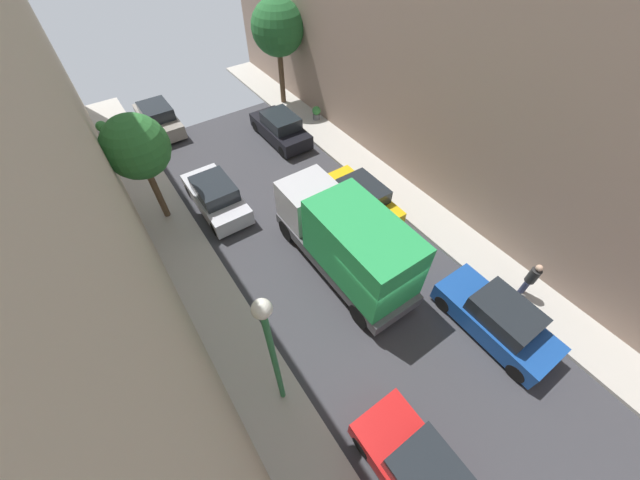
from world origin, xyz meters
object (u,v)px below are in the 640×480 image
Objects in this scene: delivery_truck at (347,240)px; pedestrian at (530,279)px; street_tree_1 at (278,28)px; potted_plant_2 at (316,113)px; potted_plant_0 at (102,128)px; parked_car_right_1 at (497,319)px; parked_car_right_3 at (281,128)px; lamp_post at (271,345)px; parked_car_left_2 at (216,196)px; street_tree_0 at (137,148)px; parked_car_left_3 at (158,119)px; parked_car_right_2 at (360,199)px.

delivery_truck reaches higher than pedestrian.
street_tree_1 reaches higher than potted_plant_2.
street_tree_1 is 11.57m from potted_plant_0.
potted_plant_2 is (5.51, 10.07, -1.21)m from delivery_truck.
parked_car_right_3 is at bearing 90.00° from parked_car_right_1.
potted_plant_2 is (0.55, -3.05, -3.93)m from street_tree_1.
parked_car_right_3 is at bearing -170.31° from potted_plant_2.
lamp_post is at bearing -120.88° from street_tree_1.
parked_car_left_2 is at bearing 123.94° from pedestrian.
potted_plant_2 is at bearing -79.81° from street_tree_1.
delivery_truck is 1.12× the size of street_tree_1.
street_tree_0 is at bearing -84.91° from potted_plant_0.
parked_car_right_3 is 2.44× the size of pedestrian.
street_tree_0 is at bearing -106.25° from parked_car_left_3.
parked_car_right_3 is 5.65m from street_tree_1.
parked_car_right_3 reaches higher than potted_plant_0.
delivery_truck is 5.78m from lamp_post.
parked_car_right_2 reaches higher than potted_plant_0.
parked_car_left_2 is 0.76× the size of lamp_post.
parked_car_right_3 is 0.85× the size of street_tree_0.
parked_car_left_2 is 8.32m from parked_car_left_3.
parked_car_right_2 is at bearing -31.68° from street_tree_0.
lamp_post is (-7.30, -12.46, 3.07)m from parked_car_right_3.
pedestrian is at bearing -62.90° from potted_plant_0.
parked_car_left_2 and parked_car_right_1 have the same top height.
lamp_post is at bearing -96.20° from parked_car_left_3.
lamp_post reaches higher than delivery_truck.
parked_car_right_3 is (5.40, -5.02, 0.00)m from parked_car_left_3.
potted_plant_0 is at bearing 122.30° from parked_car_right_2.
lamp_post reaches higher than parked_car_right_2.
parked_car_left_2 is 1.00× the size of parked_car_right_3.
parked_car_right_3 is at bearing -42.91° from parked_car_left_3.
parked_car_left_2 is 5.21× the size of potted_plant_2.
parked_car_right_3 is 5.21× the size of potted_plant_2.
delivery_truck is at bearing -79.53° from parked_car_left_3.
parked_car_right_1 is 1.00× the size of parked_car_right_2.
parked_car_right_2 is 0.76× the size of lamp_post.
parked_car_right_1 is at bearing -62.09° from delivery_truck.
street_tree_0 is (-7.60, 4.69, 3.06)m from parked_car_right_2.
parked_car_right_2 is 9.44m from street_tree_0.
pedestrian is at bearing -68.95° from parked_car_left_3.
pedestrian reaches higher than potted_plant_0.
pedestrian reaches higher than parked_car_left_2.
potted_plant_0 is at bearing 153.71° from potted_plant_2.
pedestrian is 9.95m from lamp_post.
parked_car_right_3 is 10.29m from potted_plant_0.
street_tree_0 is at bearing 122.04° from parked_car_right_1.
street_tree_1 is at bearing 59.12° from lamp_post.
potted_plant_2 is at bearing 79.50° from parked_car_right_1.
parked_car_left_2 is at bearing 113.22° from delivery_truck.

